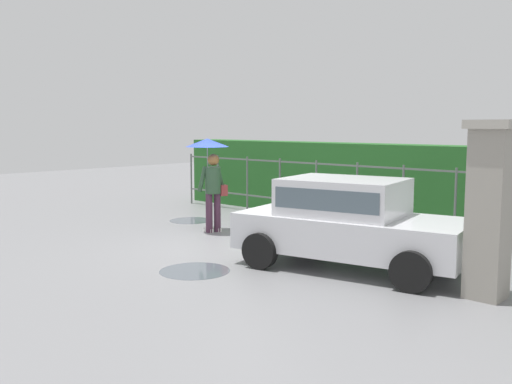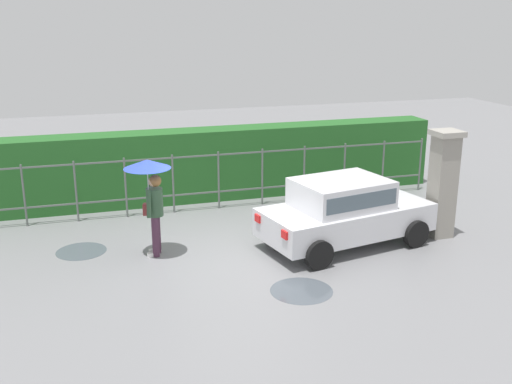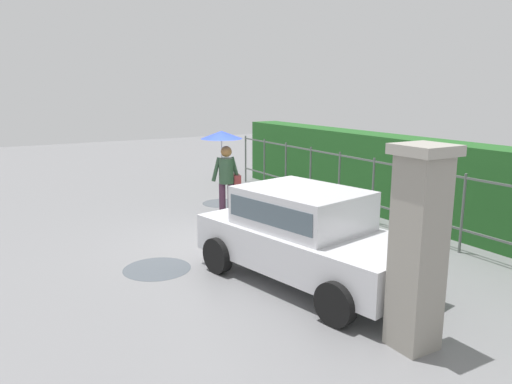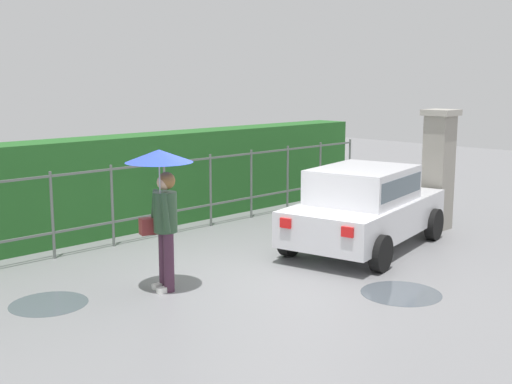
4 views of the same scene
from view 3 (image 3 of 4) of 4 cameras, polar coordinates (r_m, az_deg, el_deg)
The scene contains 8 objects.
ground_plane at distance 10.01m, azimuth -2.35°, elevation -5.61°, with size 40.00×40.00×0.00m, color slate.
car at distance 7.81m, azimuth 5.77°, elevation -4.60°, with size 3.96×2.43×1.48m.
pedestrian at distance 11.34m, azimuth -3.68°, elevation 4.18°, with size 0.95×0.95×2.06m.
gate_pillar at distance 5.97m, azimuth 18.23°, elevation -6.04°, with size 0.60×0.60×2.42m.
fence_section at distance 11.34m, azimuth 13.36°, elevation 0.48°, with size 11.76×0.05×1.50m.
hedge_row at distance 12.01m, azimuth 16.82°, elevation 1.53°, with size 12.71×0.90×1.90m, color #235B23.
puddle_near at distance 8.67m, azimuth -11.36°, elevation -8.68°, with size 1.15×1.15×0.00m, color #4C545B.
puddle_far at distance 13.18m, azimuth -3.92°, elevation -1.29°, with size 1.05×1.05×0.00m, color #4C545B.
Camera 3 is at (8.43, -4.46, 3.03)m, focal length 34.63 mm.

